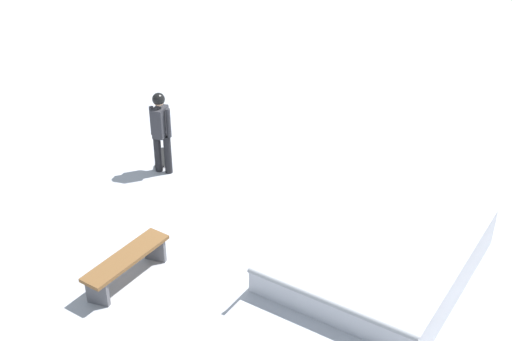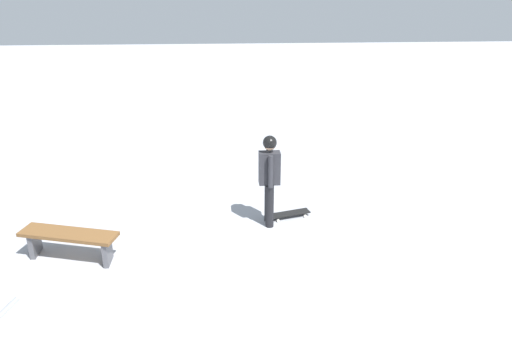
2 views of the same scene
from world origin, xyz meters
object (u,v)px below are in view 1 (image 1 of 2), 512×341
object	(u,v)px
skate_ramp	(367,273)
skateboard	(163,157)
park_bench	(127,262)
skater	(161,127)

from	to	relation	value
skate_ramp	skateboard	distance (m)	5.54
skate_ramp	park_bench	bearing A→B (deg)	-60.33
park_bench	skateboard	bearing A→B (deg)	-162.32
skater	park_bench	bearing A→B (deg)	-164.49
skateboard	skate_ramp	bearing A→B (deg)	-135.60
skater	skateboard	bearing A→B (deg)	27.35
skateboard	park_bench	bearing A→B (deg)	-177.94
skater	skateboard	world-z (taller)	skater
skateboard	park_bench	distance (m)	3.95
skate_ramp	park_bench	xyz separation A→B (m)	(0.99, -3.60, 0.04)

